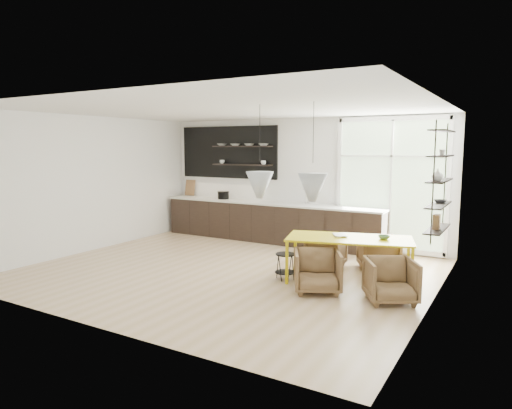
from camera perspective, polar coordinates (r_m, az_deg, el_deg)
name	(u,v)px	position (r m, az deg, el deg)	size (l,w,h in m)	color
room	(284,188)	(8.79, 3.56, 2.10)	(7.02, 6.01, 2.91)	#D5B390
kitchen_run	(266,216)	(10.88, 1.29, -1.45)	(5.54, 0.69, 2.75)	black
right_shelving	(439,184)	(8.00, 21.92, 2.43)	(0.26, 1.22, 1.90)	black
dining_table	(349,241)	(7.77, 11.58, -4.45)	(2.22, 1.44, 0.75)	#BFAD05
armchair_back_left	(326,251)	(8.67, 8.77, -5.79)	(0.65, 0.67, 0.61)	brown
armchair_back_right	(378,253)	(8.69, 15.05, -5.84)	(0.68, 0.70, 0.64)	brown
armchair_front_left	(317,271)	(7.23, 7.68, -8.23)	(0.70, 0.72, 0.66)	brown
armchair_front_right	(391,280)	(7.00, 16.48, -9.09)	(0.68, 0.70, 0.64)	brown
wire_stool	(285,263)	(7.83, 3.68, -7.28)	(0.35, 0.35, 0.45)	black
table_book	(333,235)	(7.86, 9.66, -3.79)	(0.22, 0.29, 0.03)	white
table_bowl	(384,237)	(7.78, 15.70, -3.96)	(0.19, 0.19, 0.06)	#577F4D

